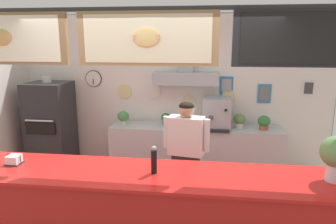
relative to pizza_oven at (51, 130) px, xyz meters
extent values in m
cube|color=#9E9E99|center=(2.02, 0.54, 0.55)|extent=(5.32, 0.12, 2.73)
cube|color=white|center=(2.02, 0.47, 0.55)|extent=(5.28, 0.01, 2.69)
cylinder|color=black|center=(0.62, 0.46, 0.83)|extent=(0.29, 0.02, 0.29)
cylinder|color=white|center=(0.62, 0.45, 0.83)|extent=(0.27, 0.01, 0.27)
cube|color=black|center=(0.62, 0.44, 0.78)|extent=(0.02, 0.01, 0.10)
cylinder|color=beige|center=(1.17, 0.46, 0.61)|extent=(0.25, 0.02, 0.25)
cylinder|color=white|center=(1.67, 0.46, 0.63)|extent=(0.28, 0.02, 0.28)
cylinder|color=beige|center=(2.28, 0.46, 0.45)|extent=(0.25, 0.02, 0.25)
cylinder|color=beige|center=(2.95, 0.46, 0.57)|extent=(0.21, 0.02, 0.21)
cube|color=teal|center=(2.91, 0.46, 0.75)|extent=(0.22, 0.02, 0.29)
cube|color=#A1A1A1|center=(2.91, 0.45, 0.75)|extent=(0.16, 0.01, 0.21)
cube|color=white|center=(4.22, 0.46, 0.73)|extent=(0.19, 0.02, 0.25)
cube|color=#3E3E3E|center=(4.22, 0.45, 0.73)|extent=(0.13, 0.01, 0.18)
cube|color=teal|center=(3.53, 0.46, 0.62)|extent=(0.22, 0.02, 0.31)
cube|color=slate|center=(3.53, 0.45, 0.62)|extent=(0.16, 0.01, 0.23)
cube|color=#A3A5AD|center=(2.24, 0.30, 0.88)|extent=(1.06, 0.36, 0.20)
cube|color=#A3A5AD|center=(2.24, 0.36, 1.42)|extent=(0.24, 0.24, 0.89)
cube|color=#2D2D2D|center=(2.02, -1.77, 1.77)|extent=(4.43, 0.04, 0.04)
cube|color=olive|center=(0.54, -1.80, 1.50)|extent=(1.36, 0.05, 0.51)
cube|color=#F2E5C6|center=(0.54, -1.83, 1.50)|extent=(1.22, 0.01, 0.45)
ellipsoid|color=tan|center=(0.54, -1.84, 1.51)|extent=(0.23, 0.04, 0.16)
cube|color=tan|center=(0.54, -1.85, 1.51)|extent=(0.22, 0.01, 0.04)
cube|color=#9E754C|center=(2.02, -1.80, 1.50)|extent=(1.36, 0.05, 0.51)
cube|color=beige|center=(2.02, -1.83, 1.50)|extent=(1.22, 0.01, 0.45)
ellipsoid|color=#E5BC70|center=(2.02, -1.84, 1.51)|extent=(0.26, 0.04, 0.19)
cube|color=tan|center=(2.02, -1.85, 1.51)|extent=(0.25, 0.01, 0.05)
cube|color=black|center=(3.49, -1.80, 1.50)|extent=(1.36, 0.05, 0.51)
cube|color=black|center=(3.49, -1.83, 1.50)|extent=(1.22, 0.01, 0.45)
cube|color=red|center=(2.02, -2.11, 0.25)|extent=(4.34, 0.74, 0.03)
cube|color=#B7BABF|center=(2.42, 0.14, -0.35)|extent=(2.79, 0.54, 0.92)
cube|color=#929499|center=(2.42, 0.14, -0.65)|extent=(2.65, 0.50, 0.02)
cube|color=#232326|center=(0.00, 0.00, 0.00)|extent=(0.66, 0.65, 1.62)
cube|color=black|center=(0.00, -0.34, 0.13)|extent=(0.49, 0.02, 0.20)
cube|color=silver|center=(0.00, -0.35, 0.26)|extent=(0.46, 0.02, 0.02)
cylinder|color=silver|center=(0.00, 0.00, 0.86)|extent=(0.14, 0.14, 0.10)
cube|color=#232328|center=(2.34, -0.90, -0.40)|extent=(0.37, 0.25, 0.83)
cube|color=white|center=(2.34, -0.90, 0.27)|extent=(0.49, 0.29, 0.50)
cylinder|color=white|center=(2.60, -0.94, 0.29)|extent=(0.08, 0.08, 0.43)
cylinder|color=white|center=(2.08, -0.85, 0.29)|extent=(0.08, 0.08, 0.43)
sphere|color=tan|center=(2.34, -0.90, 0.61)|extent=(0.21, 0.21, 0.21)
ellipsoid|color=black|center=(2.34, -0.90, 0.66)|extent=(0.20, 0.20, 0.11)
cube|color=#A3A5AD|center=(2.75, 0.12, 0.35)|extent=(0.44, 0.40, 0.49)
cylinder|color=#4C4C51|center=(2.66, -0.11, 0.33)|extent=(0.06, 0.06, 0.06)
cube|color=black|center=(2.75, -0.12, 0.12)|extent=(0.40, 0.10, 0.04)
sphere|color=black|center=(2.88, -0.10, 0.45)|extent=(0.04, 0.04, 0.04)
cylinder|color=#9E563D|center=(3.50, 0.12, 0.14)|extent=(0.14, 0.14, 0.07)
ellipsoid|color=#387A3D|center=(3.50, 0.12, 0.24)|extent=(0.19, 0.19, 0.17)
cylinder|color=beige|center=(3.12, 0.16, 0.15)|extent=(0.13, 0.13, 0.08)
ellipsoid|color=#5B844C|center=(3.12, 0.16, 0.25)|extent=(0.19, 0.19, 0.17)
cylinder|color=beige|center=(1.21, 0.15, 0.14)|extent=(0.11, 0.11, 0.07)
ellipsoid|color=#47894C|center=(1.21, 0.15, 0.24)|extent=(0.19, 0.19, 0.18)
cylinder|color=#4C4C51|center=(1.93, 0.17, 0.15)|extent=(0.10, 0.10, 0.08)
ellipsoid|color=#387A3D|center=(1.93, 0.17, 0.24)|extent=(0.15, 0.15, 0.14)
cylinder|color=black|center=(2.12, -2.10, 0.37)|extent=(0.06, 0.06, 0.22)
sphere|color=gray|center=(2.12, -2.10, 0.51)|extent=(0.05, 0.05, 0.05)
cylinder|color=silver|center=(3.73, -2.07, 0.35)|extent=(0.15, 0.15, 0.17)
cylinder|color=gray|center=(3.73, -2.07, 0.29)|extent=(0.14, 0.14, 0.06)
cube|color=#262628|center=(0.68, -2.06, 0.27)|extent=(0.14, 0.14, 0.01)
cylinder|color=#262628|center=(0.62, -2.06, 0.31)|extent=(0.01, 0.01, 0.10)
cylinder|color=#262628|center=(0.75, -2.06, 0.31)|extent=(0.01, 0.01, 0.10)
cube|color=white|center=(0.68, -2.06, 0.31)|extent=(0.12, 0.12, 0.09)
camera|label=1|loc=(2.60, -4.81, 1.48)|focal=33.58mm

